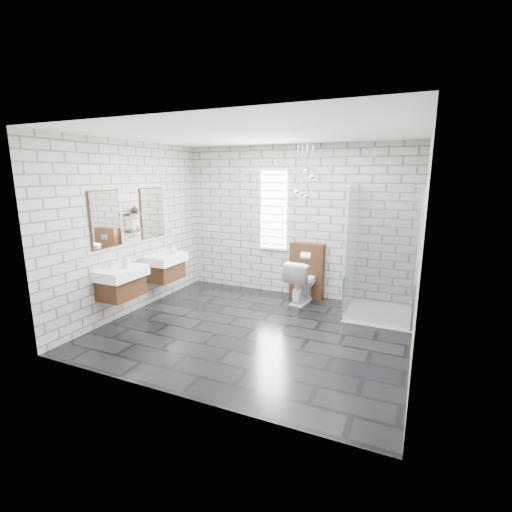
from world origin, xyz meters
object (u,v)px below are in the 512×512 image
Objects in this scene: vanity_left at (119,274)px; toilet at (302,281)px; shower_enclosure at (374,286)px; cistern_panel at (307,271)px; vanity_right at (164,259)px.

toilet is at bearing 42.51° from vanity_left.
toilet is at bearing 167.63° from shower_enclosure.
vanity_left is 3.00m from toilet.
vanity_left is at bearing -134.14° from cistern_panel.
shower_enclosure is (3.41, 0.71, -0.25)m from vanity_right.
vanity_right is 2.11× the size of toilet.
cistern_panel is 1.34× the size of toilet.
vanity_right is 1.57× the size of cistern_panel.
vanity_left is 3.84m from shower_enclosure.
vanity_left is at bearing -90.00° from vanity_right.
vanity_right reaches higher than cistern_panel.
cistern_panel is at bearing 45.86° from vanity_left.
shower_enclosure is at bearing -23.01° from cistern_panel.
vanity_right is at bearing -150.75° from cistern_panel.
vanity_right is at bearing 90.00° from vanity_left.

